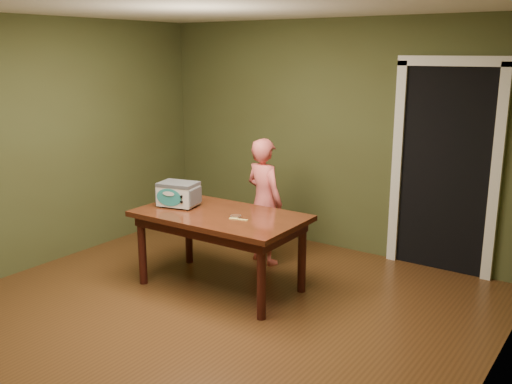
# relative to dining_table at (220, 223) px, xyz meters

# --- Properties ---
(floor) EXTENTS (5.00, 5.00, 0.00)m
(floor) POSITION_rel_dining_table_xyz_m (0.27, -0.78, -0.65)
(floor) COLOR #543118
(floor) RESTS_ON ground
(room_shell) EXTENTS (4.52, 5.02, 2.61)m
(room_shell) POSITION_rel_dining_table_xyz_m (0.27, -0.78, 1.06)
(room_shell) COLOR #434C29
(room_shell) RESTS_ON ground
(doorway) EXTENTS (1.10, 0.66, 2.25)m
(doorway) POSITION_rel_dining_table_xyz_m (1.57, 2.00, 0.41)
(doorway) COLOR black
(doorway) RESTS_ON ground
(dining_table) EXTENTS (1.61, 0.93, 0.75)m
(dining_table) POSITION_rel_dining_table_xyz_m (0.00, 0.00, 0.00)
(dining_table) COLOR #3B190D
(dining_table) RESTS_ON floor
(toy_oven) EXTENTS (0.43, 0.34, 0.24)m
(toy_oven) POSITION_rel_dining_table_xyz_m (-0.50, -0.03, 0.23)
(toy_oven) COLOR #4C4F54
(toy_oven) RESTS_ON dining_table
(baking_pan) EXTENTS (0.10, 0.10, 0.02)m
(baking_pan) POSITION_rel_dining_table_xyz_m (0.21, -0.03, 0.11)
(baking_pan) COLOR silver
(baking_pan) RESTS_ON dining_table
(spatula) EXTENTS (0.18, 0.07, 0.01)m
(spatula) POSITION_rel_dining_table_xyz_m (0.27, -0.07, 0.10)
(spatula) COLOR #E5C663
(spatula) RESTS_ON dining_table
(child) EXTENTS (0.56, 0.44, 1.36)m
(child) POSITION_rel_dining_table_xyz_m (-0.05, 0.82, 0.03)
(child) COLOR #DD5E5B
(child) RESTS_ON floor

